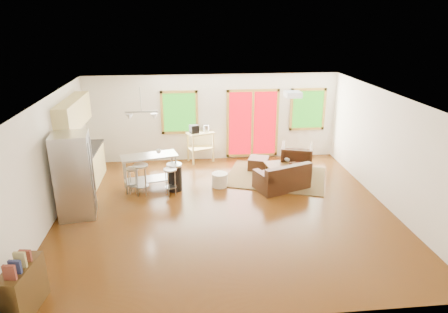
{
  "coord_description": "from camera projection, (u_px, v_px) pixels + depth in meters",
  "views": [
    {
      "loc": [
        -0.87,
        -8.16,
        4.25
      ],
      "look_at": [
        0.0,
        0.3,
        1.2
      ],
      "focal_mm": 32.0,
      "sensor_mm": 36.0,
      "label": 1
    }
  ],
  "objects": [
    {
      "name": "french_doors",
      "position": [
        253.0,
        123.0,
        12.15
      ],
      "size": [
        1.6,
        0.05,
        2.1
      ],
      "color": "#B0040D",
      "rests_on": "back_wall"
    },
    {
      "name": "coffee_table",
      "position": [
        283.0,
        165.0,
        10.92
      ],
      "size": [
        1.03,
        0.69,
        0.39
      ],
      "rotation": [
        0.0,
        0.0,
        0.11
      ],
      "color": "#3B2810",
      "rests_on": "floor"
    },
    {
      "name": "floor",
      "position": [
        225.0,
        210.0,
        9.16
      ],
      "size": [
        7.5,
        7.0,
        0.02
      ],
      "primitive_type": "cube",
      "color": "#3B1F08",
      "rests_on": "ground"
    },
    {
      "name": "book",
      "position": [
        296.0,
        160.0,
        10.77
      ],
      "size": [
        0.19,
        0.05,
        0.26
      ],
      "primitive_type": "imported",
      "rotation": [
        0.0,
        0.0,
        0.11
      ],
      "color": "brown",
      "rests_on": "coffee_table"
    },
    {
      "name": "cup",
      "position": [
        159.0,
        151.0,
        9.99
      ],
      "size": [
        0.13,
        0.1,
        0.13
      ],
      "primitive_type": "imported",
      "rotation": [
        0.0,
        0.0,
        -0.03
      ],
      "color": "white",
      "rests_on": "island"
    },
    {
      "name": "refrigerator",
      "position": [
        74.0,
        176.0,
        8.62
      ],
      "size": [
        0.86,
        0.83,
        1.89
      ],
      "rotation": [
        0.0,
        0.0,
        0.14
      ],
      "color": "#B7BABC",
      "rests_on": "floor"
    },
    {
      "name": "left_wall",
      "position": [
        47.0,
        163.0,
        8.36
      ],
      "size": [
        0.02,
        7.0,
        2.6
      ],
      "primitive_type": "cube",
      "color": "white",
      "rests_on": "ground"
    },
    {
      "name": "bar_stool_c",
      "position": [
        170.0,
        175.0,
        9.78
      ],
      "size": [
        0.42,
        0.42,
        0.69
      ],
      "rotation": [
        0.0,
        0.0,
        0.36
      ],
      "color": "#B7BABC",
      "rests_on": "floor"
    },
    {
      "name": "back_wall",
      "position": [
        213.0,
        118.0,
        12.01
      ],
      "size": [
        7.5,
        0.02,
        2.6
      ],
      "primitive_type": "cube",
      "color": "white",
      "rests_on": "ground"
    },
    {
      "name": "front_wall",
      "position": [
        253.0,
        243.0,
        5.43
      ],
      "size": [
        7.5,
        0.02,
        2.6
      ],
      "primitive_type": "cube",
      "color": "white",
      "rests_on": "ground"
    },
    {
      "name": "island",
      "position": [
        150.0,
        165.0,
        10.16
      ],
      "size": [
        1.49,
        0.88,
        0.88
      ],
      "rotation": [
        0.0,
        0.0,
        0.25
      ],
      "color": "#B7BABC",
      "rests_on": "floor"
    },
    {
      "name": "bar_stool_a",
      "position": [
        133.0,
        174.0,
        9.88
      ],
      "size": [
        0.34,
        0.34,
        0.66
      ],
      "rotation": [
        0.0,
        0.0,
        -0.08
      ],
      "color": "#B7BABC",
      "rests_on": "floor"
    },
    {
      "name": "armchair",
      "position": [
        296.0,
        156.0,
        11.31
      ],
      "size": [
        1.04,
        1.01,
        0.87
      ],
      "primitive_type": "imported",
      "rotation": [
        0.0,
        0.0,
        2.84
      ],
      "color": "black",
      "rests_on": "floor"
    },
    {
      "name": "ceiling_flush",
      "position": [
        293.0,
        94.0,
        9.02
      ],
      "size": [
        0.35,
        0.35,
        0.12
      ],
      "primitive_type": "cube",
      "color": "white",
      "rests_on": "ceiling"
    },
    {
      "name": "window_right",
      "position": [
        308.0,
        109.0,
        12.17
      ],
      "size": [
        1.1,
        0.05,
        1.3
      ],
      "color": "#19550F",
      "rests_on": "back_wall"
    },
    {
      "name": "pouf",
      "position": [
        220.0,
        180.0,
        10.37
      ],
      "size": [
        0.54,
        0.54,
        0.36
      ],
      "primitive_type": "cylinder",
      "rotation": [
        0.0,
        0.0,
        0.4
      ],
      "color": "silver",
      "rests_on": "floor"
    },
    {
      "name": "loveseat",
      "position": [
        283.0,
        179.0,
        10.19
      ],
      "size": [
        1.5,
        1.17,
        0.7
      ],
      "rotation": [
        0.0,
        0.0,
        0.36
      ],
      "color": "black",
      "rests_on": "floor"
    },
    {
      "name": "ceiling",
      "position": [
        225.0,
        97.0,
        8.28
      ],
      "size": [
        7.5,
        7.0,
        0.02
      ],
      "primitive_type": "cube",
      "color": "white",
      "rests_on": "ground"
    },
    {
      "name": "rug",
      "position": [
        276.0,
        177.0,
        11.0
      ],
      "size": [
        3.16,
        2.8,
        0.03
      ],
      "primitive_type": "cube",
      "rotation": [
        0.0,
        0.0,
        -0.35
      ],
      "color": "#3D5932",
      "rests_on": "floor"
    },
    {
      "name": "trash_can",
      "position": [
        175.0,
        177.0,
        10.09
      ],
      "size": [
        0.5,
        0.5,
        0.71
      ],
      "rotation": [
        0.0,
        0.0,
        -0.4
      ],
      "color": "black",
      "rests_on": "floor"
    },
    {
      "name": "right_wall",
      "position": [
        389.0,
        151.0,
        9.08
      ],
      "size": [
        0.02,
        7.0,
        2.6
      ],
      "primitive_type": "cube",
      "color": "white",
      "rests_on": "ground"
    },
    {
      "name": "window_left",
      "position": [
        180.0,
        112.0,
        11.8
      ],
      "size": [
        1.1,
        0.05,
        1.3
      ],
      "color": "#19550F",
      "rests_on": "back_wall"
    },
    {
      "name": "vase",
      "position": [
        287.0,
        157.0,
        11.01
      ],
      "size": [
        0.22,
        0.23,
        0.3
      ],
      "rotation": [
        0.0,
        0.0,
        0.28
      ],
      "color": "silver",
      "rests_on": "coffee_table"
    },
    {
      "name": "pendant_light",
      "position": [
        142.0,
        116.0,
        9.74
      ],
      "size": [
        0.8,
        0.18,
        0.79
      ],
      "color": "gray",
      "rests_on": "ceiling"
    },
    {
      "name": "bookshelf",
      "position": [
        23.0,
        288.0,
        5.93
      ],
      "size": [
        0.45,
        0.9,
        1.02
      ],
      "rotation": [
        0.0,
        0.0,
        -0.13
      ],
      "color": "#3B2810",
      "rests_on": "floor"
    },
    {
      "name": "cabinets",
      "position": [
        82.0,
        153.0,
        10.1
      ],
      "size": [
        0.64,
        2.24,
        2.3
      ],
      "color": "#D3BF72",
      "rests_on": "floor"
    },
    {
      "name": "ottoman",
      "position": [
        258.0,
        164.0,
        11.48
      ],
      "size": [
        0.69,
        0.69,
        0.36
      ],
      "primitive_type": "cube",
      "rotation": [
        0.0,
        0.0,
        -0.35
      ],
      "color": "black",
      "rests_on": "floor"
    },
    {
      "name": "kitchen_cart",
      "position": [
        200.0,
        136.0,
        11.92
      ],
      "size": [
        0.89,
        0.73,
        1.17
      ],
      "rotation": [
        0.0,
        0.0,
        0.37
      ],
      "color": "#D3BF72",
      "rests_on": "floor"
    },
    {
      "name": "bar_stool_b",
      "position": [
        141.0,
        173.0,
        9.76
      ],
      "size": [
        0.39,
        0.39,
        0.79
      ],
      "rotation": [
        0.0,
        0.0,
        0.05
      ],
      "color": "#B7BABC",
      "rests_on": "floor"
    }
  ]
}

